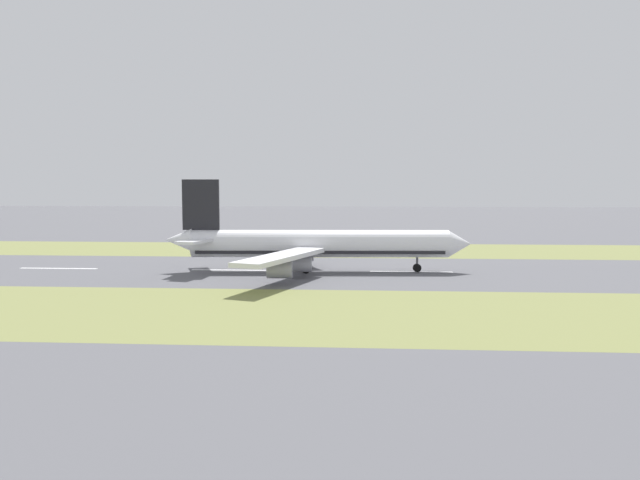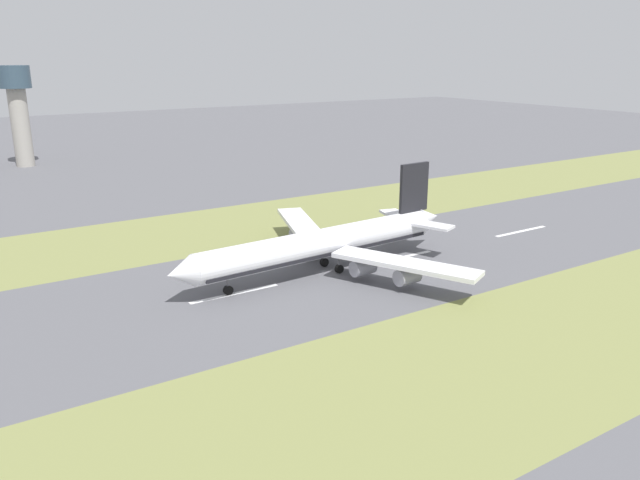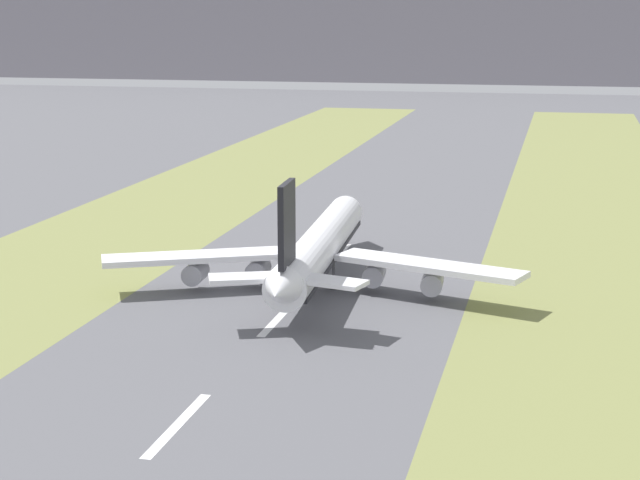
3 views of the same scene
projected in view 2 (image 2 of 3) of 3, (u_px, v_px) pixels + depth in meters
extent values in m
plane|color=#56565B|center=(329.00, 273.00, 128.59)|extent=(800.00, 800.00, 0.00)
cube|color=olive|center=(496.00, 359.00, 92.27)|extent=(40.00, 600.00, 0.01)
cube|color=olive|center=(236.00, 225.00, 164.92)|extent=(40.00, 600.00, 0.01)
cube|color=silver|center=(521.00, 231.00, 158.85)|extent=(1.20, 18.00, 0.01)
cube|color=silver|center=(399.00, 258.00, 138.22)|extent=(1.20, 18.00, 0.01)
cube|color=silver|center=(235.00, 294.00, 117.59)|extent=(1.20, 18.00, 0.01)
cylinder|color=white|center=(320.00, 244.00, 127.24)|extent=(9.24, 56.25, 6.00)
cone|color=white|center=(180.00, 273.00, 110.11)|extent=(6.16, 5.33, 5.88)
cone|color=white|center=(428.00, 218.00, 144.42)|extent=(5.44, 6.29, 5.10)
cube|color=black|center=(320.00, 251.00, 127.71)|extent=(8.81, 54.00, 0.70)
cube|color=white|center=(405.00, 264.00, 117.97)|extent=(28.78, 17.83, 0.90)
cube|color=white|center=(301.00, 224.00, 145.13)|extent=(29.39, 14.97, 0.90)
cylinder|color=#93939E|center=(363.00, 267.00, 123.46)|extent=(3.47, 4.98, 3.20)
cylinder|color=#93939E|center=(407.00, 276.00, 118.45)|extent=(3.47, 4.98, 3.20)
cylinder|color=#93939E|center=(311.00, 245.00, 137.43)|extent=(3.47, 4.98, 3.20)
cylinder|color=#93939E|center=(301.00, 234.00, 146.38)|extent=(3.47, 4.98, 3.20)
cube|color=black|center=(414.00, 188.00, 139.41)|extent=(1.26, 8.03, 11.00)
cube|color=white|center=(430.00, 225.00, 137.29)|extent=(10.92, 7.74, 0.60)
cube|color=white|center=(396.00, 215.00, 145.83)|extent=(10.79, 6.79, 0.60)
cylinder|color=#59595E|center=(228.00, 282.00, 116.35)|extent=(0.50, 0.50, 3.20)
cylinder|color=black|center=(228.00, 290.00, 116.80)|extent=(1.00, 1.85, 1.80)
cylinder|color=#59595E|center=(339.00, 261.00, 127.97)|extent=(0.50, 0.50, 3.20)
cylinder|color=black|center=(339.00, 269.00, 128.43)|extent=(1.00, 1.85, 1.80)
cylinder|color=#59595E|center=(324.00, 255.00, 132.00)|extent=(0.50, 0.50, 3.20)
cylinder|color=black|center=(324.00, 262.00, 132.46)|extent=(1.00, 1.85, 1.80)
cylinder|color=#A39E93|center=(21.00, 128.00, 246.73)|extent=(7.00, 7.00, 30.57)
cylinder|color=#334756|center=(14.00, 77.00, 241.11)|extent=(12.00, 12.00, 8.62)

